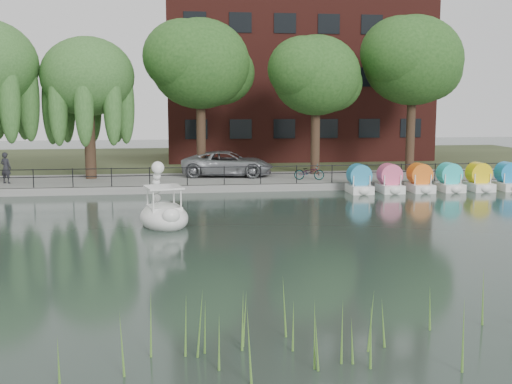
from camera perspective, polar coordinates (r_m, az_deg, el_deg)
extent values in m
plane|color=#314038|center=(21.98, 0.10, -4.86)|extent=(120.00, 120.00, 0.00)
cube|color=gray|center=(37.63, -3.19, 0.92)|extent=(40.00, 6.00, 0.40)
cube|color=gray|center=(34.71, -2.81, 0.31)|extent=(40.00, 0.25, 0.40)
cube|color=#47512D|center=(51.52, -4.41, 2.86)|extent=(60.00, 22.00, 0.36)
cylinder|color=black|center=(34.77, -2.85, 2.23)|extent=(32.00, 0.04, 0.04)
cylinder|color=black|center=(34.82, -2.84, 1.57)|extent=(32.00, 0.04, 0.04)
cylinder|color=black|center=(34.82, -2.84, 1.49)|extent=(0.05, 0.05, 1.00)
cube|color=#4C1E16|center=(52.34, 3.35, 13.02)|extent=(20.00, 10.00, 18.00)
cylinder|color=#473323|center=(38.58, -14.53, 3.99)|extent=(0.60, 0.60, 3.80)
ellipsoid|color=#4D833C|center=(38.51, -14.75, 9.91)|extent=(5.32, 5.32, 4.52)
cylinder|color=#473323|center=(39.33, -4.90, 4.80)|extent=(0.60, 0.60, 4.50)
ellipsoid|color=#3E6E2A|center=(39.31, -4.98, 11.29)|extent=(6.00, 6.00, 5.10)
cylinder|color=#473323|center=(39.80, 5.29, 4.51)|extent=(0.60, 0.60, 4.05)
ellipsoid|color=#3E6E2A|center=(39.74, 5.36, 10.29)|extent=(5.40, 5.40, 4.59)
cylinder|color=#473323|center=(42.65, 13.57, 5.02)|extent=(0.60, 0.60, 4.72)
ellipsoid|color=#3E6E2A|center=(42.66, 13.78, 11.30)|extent=(6.30, 6.30, 5.36)
imported|color=gray|center=(38.54, -2.55, 2.70)|extent=(3.90, 6.67, 1.75)
imported|color=gray|center=(36.92, 4.75, 1.86)|extent=(0.96, 1.81, 1.00)
imported|color=black|center=(37.76, -21.36, 2.21)|extent=(0.85, 0.74, 1.98)
ellipsoid|color=white|center=(25.77, -8.18, -2.26)|extent=(2.45, 3.27, 0.65)
cube|color=white|center=(25.61, -8.14, -1.58)|extent=(1.45, 1.54, 0.33)
cube|color=white|center=(25.53, -8.21, 0.43)|extent=(1.65, 1.73, 0.07)
ellipsoid|color=white|center=(24.53, -7.56, -2.14)|extent=(0.78, 0.67, 0.61)
sphere|color=white|center=(26.45, -8.72, 2.15)|extent=(0.52, 0.52, 0.52)
cone|color=black|center=(26.79, -8.87, 2.16)|extent=(0.27, 0.32, 0.22)
cylinder|color=yellow|center=(26.64, -8.81, 2.15)|extent=(0.30, 0.17, 0.28)
cube|color=white|center=(34.89, 9.18, 0.28)|extent=(1.15, 1.70, 0.44)
cylinder|color=teal|center=(34.89, 9.16, 1.49)|extent=(0.90, 1.20, 0.90)
cube|color=white|center=(35.41, 11.81, 0.33)|extent=(1.15, 1.70, 0.44)
cylinder|color=#EB5786|center=(35.42, 11.79, 1.52)|extent=(0.90, 1.20, 0.90)
cube|color=white|center=(36.01, 14.36, 0.38)|extent=(1.15, 1.70, 0.44)
cylinder|color=orange|center=(36.02, 14.34, 1.55)|extent=(0.90, 1.20, 0.90)
cube|color=white|center=(36.68, 16.82, 0.42)|extent=(1.15, 1.70, 0.44)
cylinder|color=#2ACFCF|center=(36.69, 16.81, 1.57)|extent=(0.90, 1.20, 0.90)
cube|color=white|center=(37.42, 19.20, 0.46)|extent=(1.15, 1.70, 0.44)
cylinder|color=yellow|center=(37.42, 19.18, 1.59)|extent=(0.90, 1.20, 0.90)
cube|color=white|center=(38.21, 21.47, 0.50)|extent=(1.15, 1.70, 0.44)
cylinder|color=#1B89D5|center=(38.22, 21.46, 1.61)|extent=(0.90, 1.20, 0.90)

